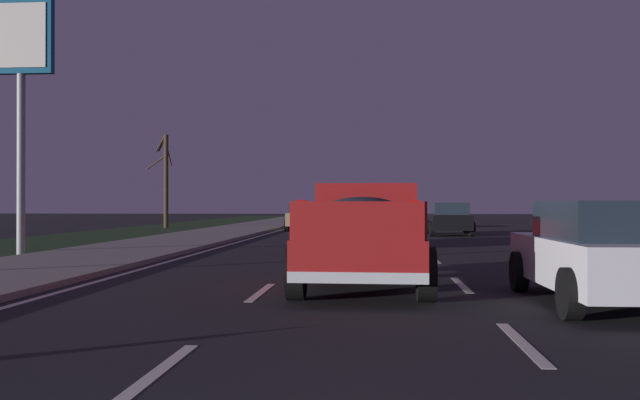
% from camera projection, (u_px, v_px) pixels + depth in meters
% --- Properties ---
extents(ground, '(144.00, 144.00, 0.00)m').
position_uv_depth(ground, '(372.00, 239.00, 29.25)').
color(ground, black).
extents(sidewalk_shoulder, '(108.00, 4.00, 0.12)m').
position_uv_depth(sidewalk_shoulder, '(196.00, 237.00, 29.84)').
color(sidewalk_shoulder, gray).
rests_on(sidewalk_shoulder, ground).
extents(grass_verge, '(108.00, 6.00, 0.01)m').
position_uv_depth(grass_verge, '(82.00, 238.00, 30.24)').
color(grass_verge, '#1E3819').
rests_on(grass_verge, ground).
extents(lane_markings, '(109.01, 7.04, 0.01)m').
position_uv_depth(lane_markings, '(307.00, 235.00, 32.95)').
color(lane_markings, silver).
rests_on(lane_markings, ground).
extents(pickup_truck, '(5.47, 2.38, 1.87)m').
position_uv_depth(pickup_truck, '(366.00, 232.00, 12.61)').
color(pickup_truck, maroon).
rests_on(pickup_truck, ground).
extents(sedan_black, '(4.45, 2.10, 1.54)m').
position_uv_depth(sedan_black, '(450.00, 218.00, 33.31)').
color(sedan_black, black).
rests_on(sedan_black, ground).
extents(sedan_red, '(4.43, 2.08, 1.54)m').
position_uv_depth(sedan_red, '(374.00, 224.00, 24.77)').
color(sedan_red, maroon).
rests_on(sedan_red, ground).
extents(sedan_tan, '(4.41, 2.04, 1.54)m').
position_uv_depth(sedan_tan, '(306.00, 216.00, 39.32)').
color(sedan_tan, '#9E845B').
rests_on(sedan_tan, ground).
extents(sedan_white, '(4.43, 2.07, 1.54)m').
position_uv_depth(sedan_white, '(604.00, 252.00, 10.36)').
color(sedan_white, silver).
rests_on(sedan_white, ground).
extents(gas_price_sign, '(0.27, 1.90, 7.46)m').
position_uv_depth(gas_price_sign, '(21.00, 61.00, 20.35)').
color(gas_price_sign, '#99999E').
rests_on(gas_price_sign, ground).
extents(bare_tree_far, '(1.31, 1.40, 5.81)m').
position_uv_depth(bare_tree_far, '(166.00, 178.00, 42.93)').
color(bare_tree_far, '#423323').
rests_on(bare_tree_far, ground).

